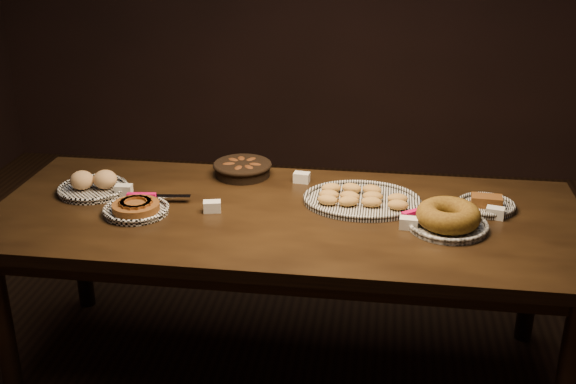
# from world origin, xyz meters

# --- Properties ---
(ground) EXTENTS (5.00, 5.00, 0.00)m
(ground) POSITION_xyz_m (0.00, 0.00, 0.00)
(ground) COLOR black
(ground) RESTS_ON ground
(buffet_table) EXTENTS (2.40, 1.00, 0.75)m
(buffet_table) POSITION_xyz_m (0.00, 0.00, 0.68)
(buffet_table) COLOR black
(buffet_table) RESTS_ON ground
(apple_tart_plate) EXTENTS (0.32, 0.29, 0.05)m
(apple_tart_plate) POSITION_xyz_m (-0.60, -0.09, 0.77)
(apple_tart_plate) COLOR white
(apple_tart_plate) RESTS_ON buffet_table
(madeleine_platter) EXTENTS (0.49, 0.39, 0.05)m
(madeleine_platter) POSITION_xyz_m (0.30, 0.14, 0.77)
(madeleine_platter) COLOR black
(madeleine_platter) RESTS_ON buffet_table
(bundt_cake_plate) EXTENTS (0.33, 0.36, 0.10)m
(bundt_cake_plate) POSITION_xyz_m (0.64, -0.06, 0.79)
(bundt_cake_plate) COLOR black
(bundt_cake_plate) RESTS_ON buffet_table
(croissant_basket) EXTENTS (0.30, 0.30, 0.07)m
(croissant_basket) POSITION_xyz_m (-0.25, 0.38, 0.79)
(croissant_basket) COLOR black
(croissant_basket) RESTS_ON buffet_table
(bread_roll_plate) EXTENTS (0.30, 0.30, 0.09)m
(bread_roll_plate) POSITION_xyz_m (-0.85, 0.10, 0.78)
(bread_roll_plate) COLOR white
(bread_roll_plate) RESTS_ON buffet_table
(loaf_plate) EXTENTS (0.24, 0.24, 0.06)m
(loaf_plate) POSITION_xyz_m (0.81, 0.16, 0.77)
(loaf_plate) COLOR black
(loaf_plate) RESTS_ON buffet_table
(tent_cards) EXTENTS (1.62, 0.47, 0.04)m
(tent_cards) POSITION_xyz_m (0.07, 0.08, 0.77)
(tent_cards) COLOR white
(tent_cards) RESTS_ON buffet_table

